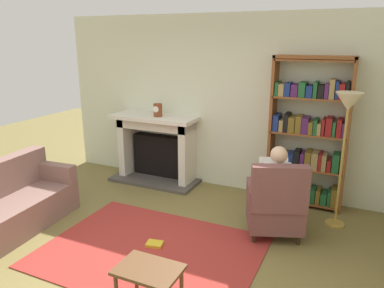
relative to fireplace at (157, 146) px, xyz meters
name	(u,v)px	position (x,y,z in m)	size (l,w,h in m)	color
ground	(136,266)	(1.05, -2.30, -0.59)	(14.00, 14.00, 0.00)	olive
back_wall	(222,103)	(1.05, 0.25, 0.76)	(5.60, 0.10, 2.70)	beige
area_rug	(151,251)	(1.05, -2.00, -0.59)	(2.40, 1.80, 0.01)	#9E2D28
fireplace	(157,146)	(0.00, 0.00, 0.00)	(1.46, 0.64, 1.12)	#4C4742
mantel_clock	(158,110)	(0.09, -0.10, 0.64)	(0.14, 0.14, 0.21)	brown
bookshelf	(308,136)	(2.41, 0.03, 0.42)	(1.05, 0.32, 2.11)	brown
armchair_reading	(276,204)	(2.25, -1.07, -0.17)	(0.82, 0.81, 0.97)	#331E14
seated_reader	(275,185)	(2.20, -0.96, 0.03)	(0.49, 0.59, 1.14)	silver
sofa_floral	(8,206)	(-0.81, -2.31, -0.27)	(0.84, 1.75, 0.85)	#815F57
side_table	(149,275)	(1.54, -2.82, -0.23)	(0.56, 0.39, 0.43)	brown
scattered_books	(157,257)	(1.19, -2.10, -0.56)	(0.52, 0.60, 0.03)	gold
floor_lamp	(347,114)	(2.89, -0.45, 0.87)	(0.32, 0.32, 1.72)	#B7933F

